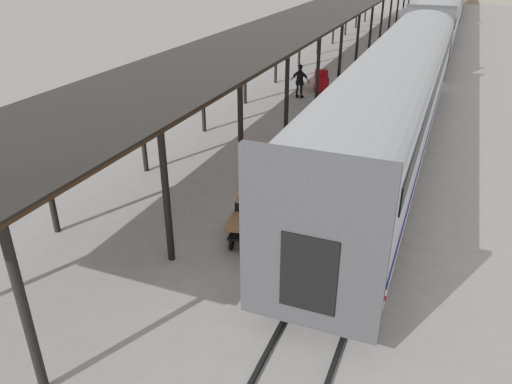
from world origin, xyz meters
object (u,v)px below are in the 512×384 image
object	(u,v)px
porter	(255,196)
pedestrian	(300,81)
baggage_cart	(255,216)
luggage_tug	(321,82)

from	to	relation	value
porter	pedestrian	distance (m)	16.18
baggage_cart	luggage_tug	world-z (taller)	luggage_tug
pedestrian	baggage_cart	bearing A→B (deg)	105.49
porter	pedestrian	world-z (taller)	porter
luggage_tug	porter	distance (m)	17.98
baggage_cart	luggage_tug	xyz separation A→B (m)	(-2.57, 17.07, -0.10)
porter	luggage_tug	bearing A→B (deg)	0.31
baggage_cart	porter	bearing A→B (deg)	-78.56
luggage_tug	pedestrian	size ratio (longest dim) A/B	0.80
baggage_cart	pedestrian	world-z (taller)	pedestrian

